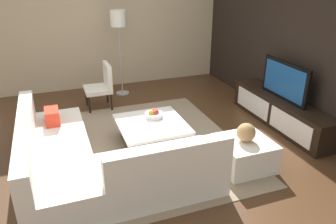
% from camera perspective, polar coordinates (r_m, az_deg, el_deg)
% --- Properties ---
extents(ground_plane, '(14.00, 14.00, 0.00)m').
position_cam_1_polar(ground_plane, '(5.07, -3.52, -6.36)').
color(ground_plane, '#4C301C').
extents(feature_wall_back, '(6.40, 0.12, 2.80)m').
position_cam_1_polar(feature_wall_back, '(5.87, 22.69, 10.76)').
color(feature_wall_back, black).
rests_on(feature_wall_back, ground).
extents(side_wall_left, '(0.12, 5.20, 2.80)m').
position_cam_1_polar(side_wall_left, '(7.63, -9.58, 14.88)').
color(side_wall_left, '#C6B28E').
rests_on(side_wall_left, ground).
extents(area_rug, '(3.29, 2.74, 0.01)m').
position_cam_1_polar(area_rug, '(5.15, -3.85, -5.78)').
color(area_rug, gray).
rests_on(area_rug, ground).
extents(media_console, '(2.25, 0.45, 0.50)m').
position_cam_1_polar(media_console, '(6.01, 18.83, 0.01)').
color(media_console, black).
rests_on(media_console, ground).
extents(television, '(1.09, 0.06, 0.63)m').
position_cam_1_polar(television, '(5.82, 19.56, 5.12)').
color(television, black).
rests_on(television, media_console).
extents(sectional_couch, '(2.45, 2.32, 0.80)m').
position_cam_1_polar(sectional_couch, '(4.35, -12.99, -8.32)').
color(sectional_couch, white).
rests_on(sectional_couch, ground).
extents(coffee_table, '(1.04, 1.00, 0.38)m').
position_cam_1_polar(coffee_table, '(5.08, -2.83, -3.67)').
color(coffee_table, black).
rests_on(coffee_table, ground).
extents(accent_chair_near, '(0.52, 0.50, 0.87)m').
position_cam_1_polar(accent_chair_near, '(6.48, -11.31, 4.88)').
color(accent_chair_near, black).
rests_on(accent_chair_near, ground).
extents(floor_lamp, '(0.32, 0.32, 1.77)m').
position_cam_1_polar(floor_lamp, '(6.93, -8.56, 14.87)').
color(floor_lamp, '#A5A5AA').
rests_on(floor_lamp, ground).
extents(ottoman, '(0.70, 0.70, 0.40)m').
position_cam_1_polar(ottoman, '(4.67, 12.99, -7.02)').
color(ottoman, white).
rests_on(ottoman, ground).
extents(fruit_bowl, '(0.28, 0.28, 0.14)m').
position_cam_1_polar(fruit_bowl, '(5.16, -2.43, -0.35)').
color(fruit_bowl, silver).
rests_on(fruit_bowl, coffee_table).
extents(decorative_ball, '(0.25, 0.25, 0.25)m').
position_cam_1_polar(decorative_ball, '(4.51, 13.36, -3.45)').
color(decorative_ball, '#AD8451').
rests_on(decorative_ball, ottoman).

